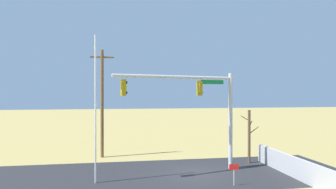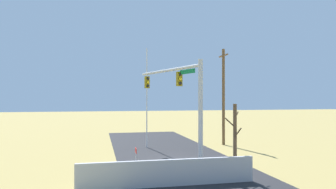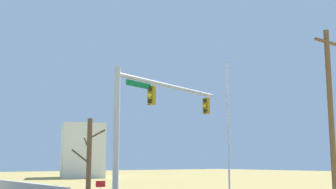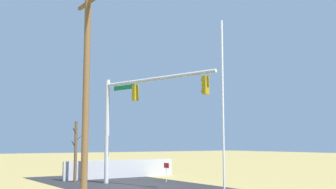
# 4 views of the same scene
# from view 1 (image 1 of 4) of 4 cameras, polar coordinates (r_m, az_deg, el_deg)

# --- Properties ---
(ground_plane) EXTENTS (160.00, 160.00, 0.00)m
(ground_plane) POSITION_cam_1_polar(r_m,az_deg,el_deg) (20.21, 5.19, -14.68)
(ground_plane) COLOR #9E894C
(road_surface) EXTENTS (28.00, 8.00, 0.01)m
(road_surface) POSITION_cam_1_polar(r_m,az_deg,el_deg) (19.60, -6.60, -15.14)
(road_surface) COLOR #232326
(road_surface) RESTS_ON ground_plane
(sidewalk_corner) EXTENTS (6.00, 6.00, 0.01)m
(sidewalk_corner) POSITION_cam_1_polar(r_m,az_deg,el_deg) (22.09, 14.30, -13.38)
(sidewalk_corner) COLOR #B7B5AD
(sidewalk_corner) RESTS_ON ground_plane
(retaining_fence) EXTENTS (0.20, 8.74, 1.29)m
(retaining_fence) POSITION_cam_1_polar(r_m,az_deg,el_deg) (20.61, 22.66, -12.55)
(retaining_fence) COLOR #A8A8AD
(retaining_fence) RESTS_ON ground_plane
(signal_mast) EXTENTS (8.19, 2.52, 6.58)m
(signal_mast) POSITION_cam_1_polar(r_m,az_deg,el_deg) (19.74, 6.40, -1.24)
(signal_mast) COLOR #B2B5BA
(signal_mast) RESTS_ON ground_plane
(flagpole) EXTENTS (0.10, 0.10, 8.58)m
(flagpole) POSITION_cam_1_polar(r_m,az_deg,el_deg) (17.80, -13.68, -2.71)
(flagpole) COLOR silver
(flagpole) RESTS_ON ground_plane
(utility_pole) EXTENTS (1.90, 0.26, 8.72)m
(utility_pole) POSITION_cam_1_polar(r_m,az_deg,el_deg) (24.80, -12.47, -1.32)
(utility_pole) COLOR brown
(utility_pole) RESTS_ON ground_plane
(bare_tree) EXTENTS (1.27, 1.02, 3.95)m
(bare_tree) POSITION_cam_1_polar(r_m,az_deg,el_deg) (23.27, 15.23, -7.59)
(bare_tree) COLOR brown
(bare_tree) RESTS_ON ground_plane
(open_sign) EXTENTS (0.56, 0.04, 1.22)m
(open_sign) POSITION_cam_1_polar(r_m,az_deg,el_deg) (17.69, 12.46, -13.83)
(open_sign) COLOR silver
(open_sign) RESTS_ON ground_plane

